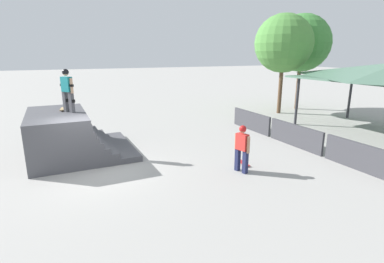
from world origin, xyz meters
name	(u,v)px	position (x,y,z in m)	size (l,w,h in m)	color
ground_plane	(93,171)	(0.00, 0.00, 0.00)	(160.00, 160.00, 0.00)	#A3A09B
quarter_pipe_ramp	(67,136)	(-2.30, -0.70, 0.85)	(4.30, 4.17, 1.91)	#4C4C51
skater_on_deck	(67,88)	(-2.23, -0.49, 2.93)	(0.72, 0.57, 1.79)	#4C4C51
skateboard_on_deck	(63,109)	(-2.81, -0.72, 1.96)	(0.84, 0.31, 0.09)	silver
bystander_walking	(242,145)	(2.46, 5.04, 1.05)	(0.70, 0.34, 1.79)	#1E2347
skateboard_on_ground	(242,162)	(1.77, 5.56, 0.06)	(0.87, 0.27, 0.09)	silver
barrier_fence	(295,135)	(0.85, 9.17, 0.53)	(10.28, 0.12, 1.05)	#3D3D42
tree_beside_pavilion	(302,43)	(-6.73, 16.54, 5.05)	(4.30, 4.30, 7.21)	brown
tree_far_back	(284,44)	(-5.96, 14.08, 4.97)	(4.08, 4.08, 7.03)	brown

